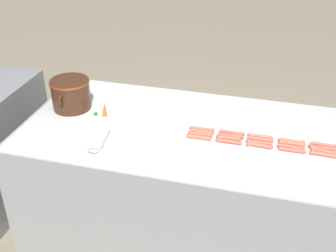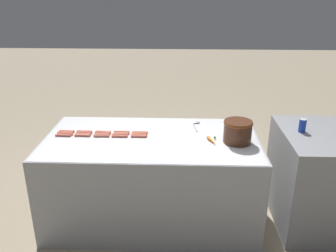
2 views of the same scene
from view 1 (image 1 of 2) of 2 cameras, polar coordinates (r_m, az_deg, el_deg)
ground_plane at (r=3.25m, az=1.73°, el=-13.71°), size 20.00×20.00×0.00m
griddle_counter at (r=2.96m, az=1.86°, el=-7.61°), size 1.07×2.02×0.88m
hot_dog_0 at (r=2.60m, az=19.82°, el=-3.53°), size 0.03×0.16×0.02m
hot_dog_1 at (r=2.58m, az=15.97°, el=-3.07°), size 0.02×0.16×0.02m
hot_dog_2 at (r=2.58m, az=11.96°, el=-2.52°), size 0.03×0.16×0.02m
hot_dog_3 at (r=2.58m, az=7.96°, el=-2.03°), size 0.02×0.16×0.02m
hot_dog_4 at (r=2.60m, az=4.05°, el=-1.49°), size 0.03×0.16×0.02m
hot_dog_5 at (r=2.62m, az=19.87°, el=-3.16°), size 0.03×0.16×0.02m
hot_dog_6 at (r=2.61m, az=15.83°, el=-2.66°), size 0.03×0.16×0.02m
hot_dog_7 at (r=2.60m, az=11.87°, el=-2.16°), size 0.03×0.16×0.02m
hot_dog_8 at (r=2.61m, az=7.98°, el=-1.60°), size 0.03×0.16×0.02m
hot_dog_9 at (r=2.63m, az=4.26°, el=-1.10°), size 0.03×0.16×0.02m
hot_dog_10 at (r=2.65m, az=19.60°, el=-2.76°), size 0.03×0.16×0.02m
hot_dog_11 at (r=2.64m, az=15.95°, el=-2.25°), size 0.02×0.16×0.02m
hot_dog_12 at (r=2.63m, az=12.03°, el=-1.75°), size 0.03×0.16×0.02m
hot_dog_13 at (r=2.64m, az=8.29°, el=-1.29°), size 0.03×0.16×0.02m
hot_dog_14 at (r=2.66m, az=4.40°, el=-0.76°), size 0.03×0.16×0.02m
hot_dog_15 at (r=2.68m, az=19.76°, el=-2.37°), size 0.03×0.16×0.02m
hot_dog_16 at (r=2.66m, az=15.91°, el=-1.90°), size 0.03×0.16×0.02m
hot_dog_17 at (r=2.66m, az=12.04°, el=-1.37°), size 0.03×0.16×0.02m
hot_dog_18 at (r=2.67m, az=8.35°, el=-0.88°), size 0.03×0.16×0.02m
hot_dog_19 at (r=2.69m, az=4.49°, el=-0.38°), size 0.03×0.16×0.02m
bean_pot at (r=2.96m, az=-12.68°, el=4.32°), size 0.33×0.26×0.21m
serving_spoon at (r=2.55m, az=-9.24°, el=-2.69°), size 0.27×0.08×0.02m
carrot at (r=2.93m, az=-8.39°, el=2.26°), size 0.18×0.09×0.03m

